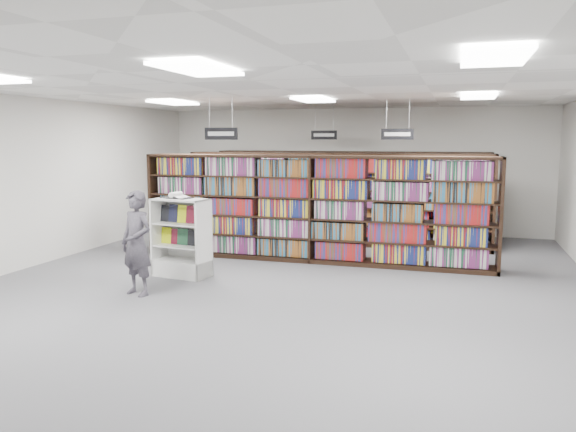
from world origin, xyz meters
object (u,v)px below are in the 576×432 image
(shopper, at_px, (137,243))
(bookshelf_row_near, at_px, (313,209))
(endcap_display, at_px, (183,249))
(open_book, at_px, (176,196))

(shopper, bearing_deg, bookshelf_row_near, 74.42)
(bookshelf_row_near, height_order, endcap_display, bookshelf_row_near)
(endcap_display, xyz_separation_m, shopper, (-0.10, -1.31, 0.34))
(open_book, bearing_deg, bookshelf_row_near, 55.30)
(endcap_display, relative_size, open_book, 2.35)
(open_book, distance_m, shopper, 1.48)
(bookshelf_row_near, distance_m, shopper, 3.75)
(bookshelf_row_near, height_order, shopper, bookshelf_row_near)
(endcap_display, distance_m, shopper, 1.36)
(open_book, bearing_deg, endcap_display, -2.69)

